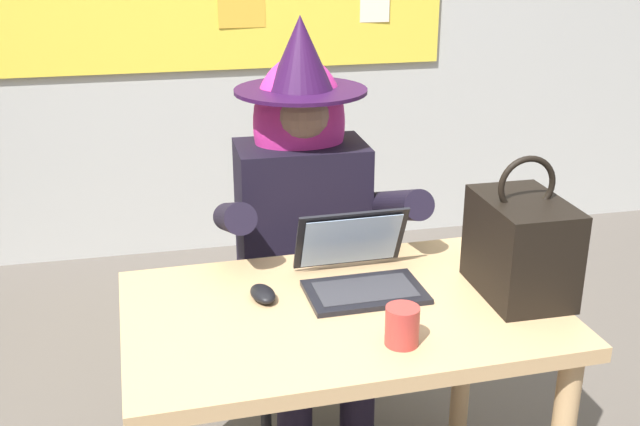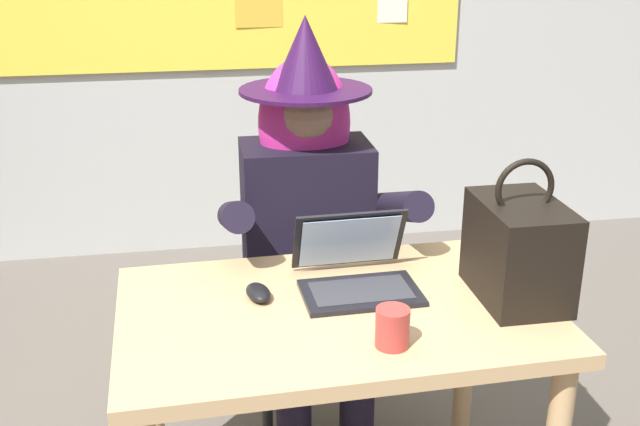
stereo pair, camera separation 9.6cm
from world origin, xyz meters
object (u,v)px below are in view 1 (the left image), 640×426
at_px(desk_main, 342,343).
at_px(laptop, 359,271).
at_px(handbag, 521,246).
at_px(person_costumed, 305,206).
at_px(coffee_mug, 402,326).
at_px(chair_at_desk, 298,268).
at_px(computer_mouse, 263,294).

height_order(desk_main, laptop, laptop).
bearing_deg(handbag, person_costumed, 126.12).
height_order(laptop, coffee_mug, laptop).
distance_m(desk_main, person_costumed, 0.61).
relative_size(chair_at_desk, person_costumed, 0.65).
relative_size(person_costumed, handbag, 3.63).
relative_size(desk_main, chair_at_desk, 1.25).
bearing_deg(laptop, chair_at_desk, 93.15).
bearing_deg(desk_main, coffee_mug, -66.86).
distance_m(chair_at_desk, person_costumed, 0.30).
bearing_deg(desk_main, chair_at_desk, 88.03).
distance_m(person_costumed, computer_mouse, 0.55).
bearing_deg(laptop, handbag, -19.47).
distance_m(desk_main, handbag, 0.53).
distance_m(chair_at_desk, coffee_mug, 0.96).
height_order(chair_at_desk, person_costumed, person_costumed).
bearing_deg(laptop, desk_main, -126.74).
bearing_deg(coffee_mug, computer_mouse, 133.98).
bearing_deg(chair_at_desk, handbag, 30.22).
distance_m(computer_mouse, handbag, 0.68).
height_order(computer_mouse, handbag, handbag).
distance_m(desk_main, coffee_mug, 0.28).
relative_size(person_costumed, computer_mouse, 13.20).
relative_size(computer_mouse, coffee_mug, 1.09).
distance_m(person_costumed, coffee_mug, 0.80).
bearing_deg(computer_mouse, person_costumed, 55.71).
bearing_deg(person_costumed, laptop, 6.22).
relative_size(desk_main, laptop, 3.56).
relative_size(laptop, computer_mouse, 3.04).
bearing_deg(handbag, desk_main, 177.22).
height_order(chair_at_desk, computer_mouse, chair_at_desk).
height_order(chair_at_desk, handbag, handbag).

